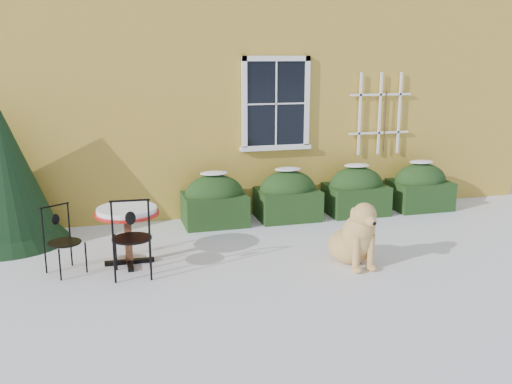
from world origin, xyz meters
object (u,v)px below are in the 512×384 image
object	(u,v)px
bistro_table	(127,217)
patio_chair_far	(63,240)
evergreen_shrub	(2,185)
dog	(356,238)
patio_chair_near	(132,237)

from	to	relation	value
bistro_table	patio_chair_far	xyz separation A→B (m)	(-0.84, -0.09, -0.22)
evergreen_shrub	bistro_table	bearing A→B (deg)	-39.89
evergreen_shrub	dog	size ratio (longest dim) A/B	2.10
patio_chair_far	patio_chair_near	bearing A→B (deg)	-56.57
evergreen_shrub	patio_chair_near	xyz separation A→B (m)	(1.77, -1.95, -0.36)
bistro_table	patio_chair_far	bearing A→B (deg)	-173.59
evergreen_shrub	bistro_table	distance (m)	2.29
patio_chair_near	dog	world-z (taller)	patio_chair_near
evergreen_shrub	patio_chair_near	distance (m)	2.66
evergreen_shrub	patio_chair_far	size ratio (longest dim) A/B	2.50
bistro_table	dog	xyz separation A→B (m)	(2.97, -0.86, -0.29)
evergreen_shrub	dog	bearing A→B (deg)	-26.19
evergreen_shrub	patio_chair_near	world-z (taller)	evergreen_shrub
patio_chair_far	dog	xyz separation A→B (m)	(3.81, -0.77, -0.07)
bistro_table	patio_chair_near	size ratio (longest dim) A/B	0.80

